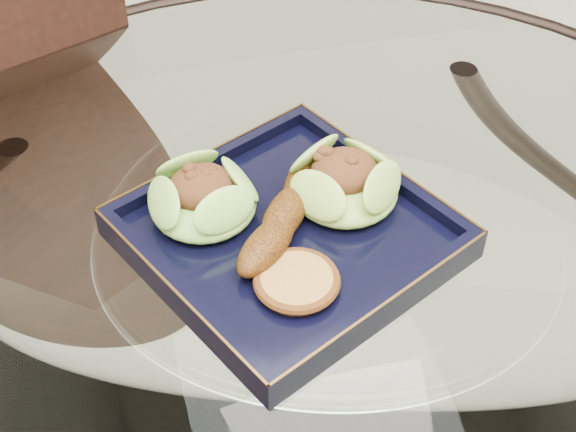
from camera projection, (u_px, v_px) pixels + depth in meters
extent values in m
cylinder|color=white|center=(324.00, 272.00, 0.78)|extent=(1.10, 1.10, 0.01)
torus|color=black|center=(324.00, 272.00, 0.78)|extent=(1.13, 1.13, 0.02)
cylinder|color=black|center=(427.00, 270.00, 1.29)|extent=(0.04, 0.04, 0.75)
cylinder|color=black|center=(76.00, 350.00, 1.18)|extent=(0.04, 0.04, 0.75)
cube|color=#321710|center=(89.00, 306.00, 1.09)|extent=(0.56, 0.56, 0.04)
cylinder|color=#321710|center=(281.00, 428.00, 1.24)|extent=(0.03, 0.03, 0.47)
cylinder|color=#321710|center=(157.00, 284.00, 1.46)|extent=(0.03, 0.03, 0.47)
cube|color=black|center=(288.00, 238.00, 0.79)|extent=(0.36, 0.36, 0.02)
ellipsoid|color=#5C8F29|center=(203.00, 200.00, 0.78)|extent=(0.12, 0.12, 0.04)
ellipsoid|color=olive|center=(345.00, 185.00, 0.80)|extent=(0.13, 0.13, 0.04)
ellipsoid|color=#62330A|center=(285.00, 214.00, 0.77)|extent=(0.13, 0.16, 0.03)
cylinder|color=#A27A36|center=(297.00, 282.00, 0.72)|extent=(0.09, 0.09, 0.01)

